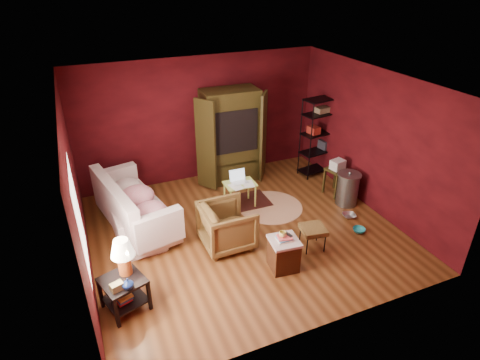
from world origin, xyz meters
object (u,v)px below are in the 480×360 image
at_px(laptop_desk, 240,185).
at_px(wire_shelving, 320,133).
at_px(sofa, 132,211).
at_px(tv_armoire, 231,135).
at_px(armchair, 227,224).
at_px(hamper, 284,253).
at_px(side_table, 123,269).

distance_m(laptop_desk, wire_shelving, 2.49).
bearing_deg(wire_shelving, sofa, 179.58).
bearing_deg(sofa, tv_armoire, -67.88).
bearing_deg(armchair, wire_shelving, -59.21).
distance_m(sofa, hamper, 2.96).
bearing_deg(armchair, hamper, -146.81).
relative_size(sofa, wire_shelving, 1.05).
distance_m(sofa, armchair, 1.87).
relative_size(sofa, side_table, 1.75).
bearing_deg(hamper, sofa, 134.66).
relative_size(armchair, tv_armoire, 0.42).
xyz_separation_m(sofa, hamper, (2.08, -2.10, -0.09)).
relative_size(side_table, laptop_desk, 1.45).
height_order(armchair, hamper, armchair).
relative_size(armchair, laptop_desk, 1.15).
bearing_deg(sofa, hamper, -138.43).
relative_size(armchair, wire_shelving, 0.48).
bearing_deg(side_table, armchair, 22.34).
xyz_separation_m(sofa, armchair, (1.46, -1.16, 0.06)).
bearing_deg(wire_shelving, hamper, -140.06).
bearing_deg(laptop_desk, side_table, -142.96).
xyz_separation_m(hamper, tv_armoire, (0.39, 3.27, 0.81)).
relative_size(tv_armoire, wire_shelving, 1.14).
xyz_separation_m(sofa, tv_armoire, (2.47, 1.16, 0.72)).
bearing_deg(hamper, wire_shelving, 48.79).
bearing_deg(armchair, side_table, 112.12).
distance_m(hamper, wire_shelving, 3.76).
relative_size(armchair, side_table, 0.80).
height_order(armchair, wire_shelving, wire_shelving).
height_order(side_table, hamper, side_table).
relative_size(hamper, wire_shelving, 0.35).
bearing_deg(tv_armoire, hamper, -95.29).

